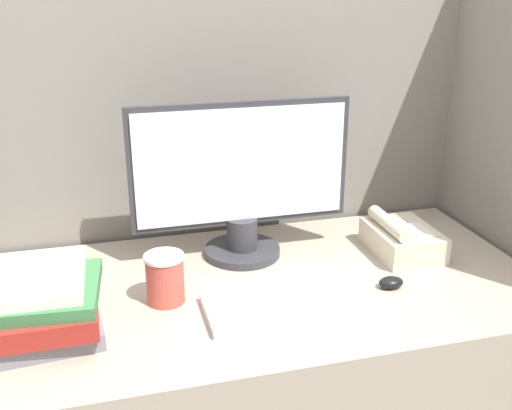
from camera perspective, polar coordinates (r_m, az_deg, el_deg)
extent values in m
cube|color=gray|center=(1.76, -2.95, -1.76)|extent=(1.74, 0.04, 1.52)
cube|color=gray|center=(1.76, 22.91, -3.50)|extent=(0.04, 0.74, 1.52)
cylinder|color=#333338|center=(1.57, -1.21, -4.39)|extent=(0.20, 0.20, 0.02)
cylinder|color=#333338|center=(1.55, -1.22, -2.68)|extent=(0.08, 0.08, 0.08)
cube|color=#333338|center=(1.49, -1.33, 3.91)|extent=(0.56, 0.02, 0.31)
cube|color=silver|center=(1.48, -1.24, 3.81)|extent=(0.53, 0.01, 0.29)
cube|color=silver|center=(1.33, 3.23, -9.40)|extent=(0.37, 0.16, 0.02)
ellipsoid|color=black|center=(1.44, 12.74, -7.21)|extent=(0.06, 0.04, 0.03)
cylinder|color=#BF4C3F|center=(1.35, -8.65, -7.08)|extent=(0.08, 0.08, 0.11)
cylinder|color=white|center=(1.32, -8.78, -4.90)|extent=(0.09, 0.09, 0.01)
cube|color=slate|center=(1.33, -19.20, -10.29)|extent=(0.23, 0.27, 0.04)
cube|color=maroon|center=(1.30, -20.07, -9.00)|extent=(0.24, 0.27, 0.04)
cube|color=#38723F|center=(1.28, -20.05, -7.80)|extent=(0.25, 0.24, 0.03)
cube|color=silver|center=(1.28, -20.02, -6.56)|extent=(0.18, 0.22, 0.03)
cube|color=beige|center=(1.62, 13.78, -3.30)|extent=(0.16, 0.21, 0.07)
cube|color=white|center=(1.59, 14.94, -2.38)|extent=(0.07, 0.09, 0.00)
cylinder|color=beige|center=(1.58, 12.57, -1.75)|extent=(0.04, 0.18, 0.04)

